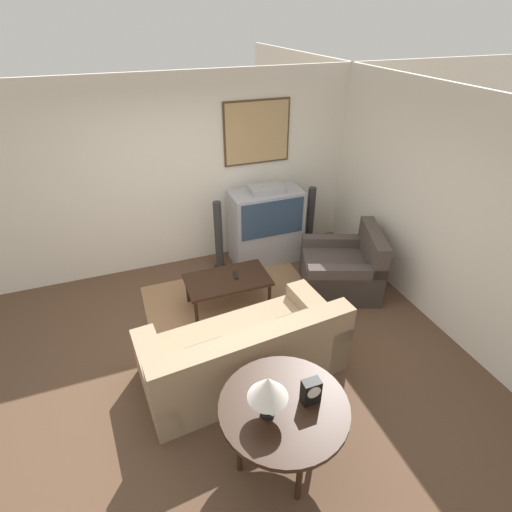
# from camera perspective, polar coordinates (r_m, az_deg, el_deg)

# --- Properties ---
(ground_plane) EXTENTS (12.00, 12.00, 0.00)m
(ground_plane) POSITION_cam_1_polar(r_m,az_deg,el_deg) (4.70, -4.56, -13.50)
(ground_plane) COLOR brown
(wall_back) EXTENTS (12.00, 0.10, 2.70)m
(wall_back) POSITION_cam_1_polar(r_m,az_deg,el_deg) (5.75, -11.12, 11.17)
(wall_back) COLOR silver
(wall_back) RESTS_ON ground_plane
(wall_right) EXTENTS (0.06, 12.00, 2.70)m
(wall_right) POSITION_cam_1_polar(r_m,az_deg,el_deg) (5.11, 24.43, 6.00)
(wall_right) COLOR silver
(wall_right) RESTS_ON ground_plane
(area_rug) EXTENTS (2.23, 1.70, 0.01)m
(area_rug) POSITION_cam_1_polar(r_m,az_deg,el_deg) (5.29, -3.07, -7.21)
(area_rug) COLOR #99704C
(area_rug) RESTS_ON ground_plane
(tv) EXTENTS (1.04, 0.53, 1.21)m
(tv) POSITION_cam_1_polar(r_m,az_deg,el_deg) (5.97, 1.41, 4.32)
(tv) COLOR #9E9EA3
(tv) RESTS_ON ground_plane
(couch) EXTENTS (2.14, 1.15, 0.83)m
(couch) POSITION_cam_1_polar(r_m,az_deg,el_deg) (4.26, -1.67, -13.76)
(couch) COLOR #9E8466
(couch) RESTS_ON ground_plane
(armchair) EXTENTS (1.26, 1.24, 0.88)m
(armchair) POSITION_cam_1_polar(r_m,az_deg,el_deg) (5.59, 12.28, -1.93)
(armchair) COLOR #473D38
(armchair) RESTS_ON ground_plane
(coffee_table) EXTENTS (1.05, 0.60, 0.43)m
(coffee_table) POSITION_cam_1_polar(r_m,az_deg,el_deg) (5.09, -4.10, -3.62)
(coffee_table) COLOR black
(coffee_table) RESTS_ON ground_plane
(console_table) EXTENTS (1.02, 1.02, 0.73)m
(console_table) POSITION_cam_1_polar(r_m,az_deg,el_deg) (3.35, 4.01, -21.24)
(console_table) COLOR black
(console_table) RESTS_ON ground_plane
(table_lamp) EXTENTS (0.30, 0.30, 0.40)m
(table_lamp) POSITION_cam_1_polar(r_m,az_deg,el_deg) (3.01, 1.72, -18.36)
(table_lamp) COLOR black
(table_lamp) RESTS_ON console_table
(mantel_clock) EXTENTS (0.14, 0.10, 0.22)m
(mantel_clock) POSITION_cam_1_polar(r_m,az_deg,el_deg) (3.26, 7.86, -18.60)
(mantel_clock) COLOR black
(mantel_clock) RESTS_ON console_table
(remote) EXTENTS (0.06, 0.16, 0.02)m
(remote) POSITION_cam_1_polar(r_m,az_deg,el_deg) (5.10, -2.94, -2.79)
(remote) COLOR black
(remote) RESTS_ON coffee_table
(speaker_tower_left) EXTENTS (0.20, 0.20, 1.08)m
(speaker_tower_left) POSITION_cam_1_polar(r_m,az_deg,el_deg) (5.79, -5.35, 2.55)
(speaker_tower_left) COLOR black
(speaker_tower_left) RESTS_ON ground_plane
(speaker_tower_right) EXTENTS (0.20, 0.20, 1.08)m
(speaker_tower_right) POSITION_cam_1_polar(r_m,az_deg,el_deg) (6.28, 7.72, 4.85)
(speaker_tower_right) COLOR black
(speaker_tower_right) RESTS_ON ground_plane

